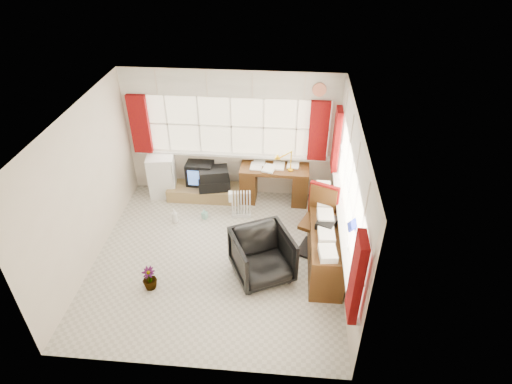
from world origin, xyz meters
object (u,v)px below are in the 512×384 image
task_chair (320,217)px  tv_bench (204,192)px  radiator (241,206)px  mini_fridge (163,175)px  desk_lamp (291,156)px  crt_tv (201,172)px  desk (274,181)px  credenza (325,238)px  office_chair (262,256)px

task_chair → tv_bench: size_ratio=0.85×
radiator → mini_fridge: bearing=159.1°
desk_lamp → radiator: size_ratio=0.79×
tv_bench → crt_tv: size_ratio=2.62×
desk → radiator: (-0.58, -0.62, -0.19)m
desk → task_chair: 1.59m
radiator → credenza: size_ratio=0.27×
crt_tv → credenza: bearing=-35.7°
desk_lamp → mini_fridge: desk_lamp is taller
desk → credenza: (0.89, -1.60, -0.02)m
desk → mini_fridge: 2.20m
radiator → desk: bearing=47.1°
radiator → task_chair: bearing=-27.6°
task_chair → crt_tv: (-2.26, 1.44, -0.15)m
desk_lamp → mini_fridge: 2.58m
office_chair → desk_lamp: bearing=53.6°
desk_lamp → tv_bench: size_ratio=0.30×
mini_fridge → credenza: bearing=-27.3°
desk_lamp → tv_bench: (-1.68, 0.04, -0.92)m
tv_bench → office_chair: bearing=-57.0°
credenza → mini_fridge: mini_fridge is taller
mini_fridge → tv_bench: bearing=-5.6°
task_chair → mini_fridge: size_ratio=1.39×
credenza → desk: bearing=119.2°
task_chair → office_chair: size_ratio=1.38×
desk_lamp → crt_tv: 1.85m
desk_lamp → crt_tv: bearing=173.2°
desk → desk_lamp: desk_lamp is taller
desk → crt_tv: 1.46m
credenza → mini_fridge: (-3.10, 1.60, 0.04)m
office_chair → desk: bearing=62.2°
office_chair → credenza: size_ratio=0.43×
task_chair → radiator: task_chair is taller
radiator → tv_bench: (-0.81, 0.54, -0.09)m
desk_lamp → desk: bearing=158.3°
desk → credenza: 1.83m
credenza → crt_tv: credenza is taller
desk_lamp → radiator: desk_lamp is taller
desk → credenza: size_ratio=0.65×
tv_bench → mini_fridge: (-0.82, 0.08, 0.31)m
desk → tv_bench: bearing=-176.7°
desk → task_chair: bearing=-59.1°
desk → desk_lamp: (0.30, -0.12, 0.63)m
desk_lamp → tv_bench: 1.91m
radiator → credenza: (1.47, -0.98, 0.18)m
crt_tv → mini_fridge: bearing=-173.0°
desk → credenza: bearing=-60.8°
desk_lamp → office_chair: size_ratio=0.49×
task_chair → credenza: (0.09, -0.25, -0.24)m
radiator → tv_bench: bearing=146.1°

